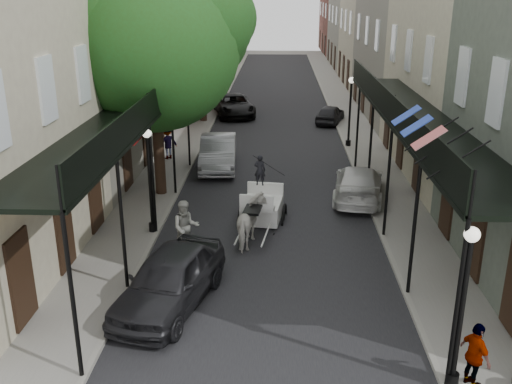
# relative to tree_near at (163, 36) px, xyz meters

# --- Properties ---
(ground) EXTENTS (140.00, 140.00, 0.00)m
(ground) POSITION_rel_tree_near_xyz_m (4.20, -10.18, -6.49)
(ground) COLOR gray
(ground) RESTS_ON ground
(road) EXTENTS (8.00, 90.00, 0.01)m
(road) POSITION_rel_tree_near_xyz_m (4.20, 9.82, -6.48)
(road) COLOR black
(road) RESTS_ON ground
(sidewalk_left) EXTENTS (2.20, 90.00, 0.12)m
(sidewalk_left) POSITION_rel_tree_near_xyz_m (-0.80, 9.82, -6.43)
(sidewalk_left) COLOR gray
(sidewalk_left) RESTS_ON ground
(sidewalk_right) EXTENTS (2.20, 90.00, 0.12)m
(sidewalk_right) POSITION_rel_tree_near_xyz_m (9.20, 9.82, -6.43)
(sidewalk_right) COLOR gray
(sidewalk_right) RESTS_ON ground
(building_row_left) EXTENTS (5.00, 80.00, 10.50)m
(building_row_left) POSITION_rel_tree_near_xyz_m (-4.40, 19.82, -1.24)
(building_row_left) COLOR #B9B294
(building_row_left) RESTS_ON ground
(building_row_right) EXTENTS (5.00, 80.00, 10.50)m
(building_row_right) POSITION_rel_tree_near_xyz_m (12.80, 19.82, -1.24)
(building_row_right) COLOR slate
(building_row_right) RESTS_ON ground
(gallery_left) EXTENTS (2.20, 18.05, 4.88)m
(gallery_left) POSITION_rel_tree_near_xyz_m (-0.59, -3.20, -2.44)
(gallery_left) COLOR black
(gallery_left) RESTS_ON sidewalk_left
(gallery_right) EXTENTS (2.20, 18.05, 4.88)m
(gallery_right) POSITION_rel_tree_near_xyz_m (8.99, -3.20, -2.44)
(gallery_right) COLOR black
(gallery_right) RESTS_ON sidewalk_right
(tree_near) EXTENTS (7.31, 6.80, 9.63)m
(tree_near) POSITION_rel_tree_near_xyz_m (0.00, 0.00, 0.00)
(tree_near) COLOR #382619
(tree_near) RESTS_ON sidewalk_left
(tree_far) EXTENTS (6.45, 6.00, 8.61)m
(tree_far) POSITION_rel_tree_near_xyz_m (-0.05, 14.00, -0.65)
(tree_far) COLOR #382619
(tree_far) RESTS_ON sidewalk_left
(lamppost_right_near) EXTENTS (0.32, 0.32, 3.71)m
(lamppost_right_near) POSITION_rel_tree_near_xyz_m (8.30, -12.18, -4.44)
(lamppost_right_near) COLOR black
(lamppost_right_near) RESTS_ON sidewalk_right
(lamppost_left) EXTENTS (0.32, 0.32, 3.71)m
(lamppost_left) POSITION_rel_tree_near_xyz_m (0.10, -4.18, -4.44)
(lamppost_left) COLOR black
(lamppost_left) RESTS_ON sidewalk_left
(lamppost_right_far) EXTENTS (0.32, 0.32, 3.71)m
(lamppost_right_far) POSITION_rel_tree_near_xyz_m (8.30, 7.82, -4.44)
(lamppost_right_far) COLOR black
(lamppost_right_far) RESTS_ON sidewalk_right
(horse) EXTENTS (1.11, 2.03, 1.63)m
(horse) POSITION_rel_tree_near_xyz_m (3.64, -4.92, -5.67)
(horse) COLOR silver
(horse) RESTS_ON ground
(carriage) EXTENTS (1.86, 2.56, 2.73)m
(carriage) POSITION_rel_tree_near_xyz_m (3.96, -2.40, -5.43)
(carriage) COLOR black
(carriage) RESTS_ON ground
(pedestrian_walking) EXTENTS (1.04, 0.90, 1.82)m
(pedestrian_walking) POSITION_rel_tree_near_xyz_m (1.53, -5.67, -5.58)
(pedestrian_walking) COLOR #B6B7AC
(pedestrian_walking) RESTS_ON ground
(pedestrian_sidewalk_left) EXTENTS (1.22, 1.16, 1.66)m
(pedestrian_sidewalk_left) POSITION_rel_tree_near_xyz_m (-1.06, 4.93, -5.54)
(pedestrian_sidewalk_left) COLOR gray
(pedestrian_sidewalk_left) RESTS_ON sidewalk_left
(pedestrian_sidewalk_right) EXTENTS (0.67, 0.96, 1.52)m
(pedestrian_sidewalk_right) POSITION_rel_tree_near_xyz_m (8.72, -12.18, -5.61)
(pedestrian_sidewalk_right) COLOR gray
(pedestrian_sidewalk_right) RESTS_ON sidewalk_right
(car_left_near) EXTENTS (2.97, 4.94, 1.57)m
(car_left_near) POSITION_rel_tree_near_xyz_m (1.60, -8.94, -5.70)
(car_left_near) COLOR black
(car_left_near) RESTS_ON ground
(car_left_mid) EXTENTS (1.95, 4.85, 1.57)m
(car_left_mid) POSITION_rel_tree_near_xyz_m (1.60, 3.82, -5.71)
(car_left_mid) COLOR #A1A1A6
(car_left_mid) RESTS_ON ground
(car_left_far) EXTENTS (3.47, 5.60, 1.44)m
(car_left_far) POSITION_rel_tree_near_xyz_m (1.42, 15.92, -5.77)
(car_left_far) COLOR black
(car_left_far) RESTS_ON ground
(car_right_near) EXTENTS (2.62, 4.93, 1.36)m
(car_right_near) POSITION_rel_tree_near_xyz_m (7.80, -0.25, -5.81)
(car_right_near) COLOR silver
(car_right_near) RESTS_ON ground
(car_right_far) EXTENTS (2.35, 3.76, 1.19)m
(car_right_far) POSITION_rel_tree_near_xyz_m (7.80, 13.83, -5.89)
(car_right_far) COLOR black
(car_right_far) RESTS_ON ground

